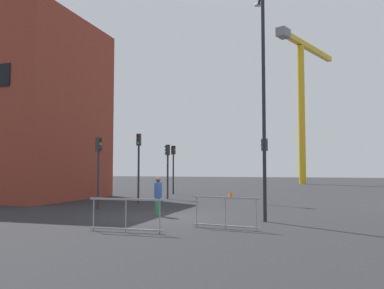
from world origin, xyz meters
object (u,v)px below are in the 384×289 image
traffic_light_corner (168,162)px  pedestrian_walking (158,194)px  traffic_light_near (139,157)px  construction_crane (302,86)px  traffic_light_median (265,160)px  traffic_light_verge (99,160)px  traffic_light_crosswalk (173,161)px  streetlamp_tall (263,81)px  traffic_cone_orange (231,194)px

traffic_light_corner → pedestrian_walking: (2.96, -8.94, -1.50)m
traffic_light_near → traffic_light_corner: bearing=80.9°
construction_crane → traffic_light_median: size_ratio=5.22×
traffic_light_near → traffic_light_verge: 3.56m
construction_crane → traffic_light_crosswalk: (-9.45, -24.62, -10.55)m
construction_crane → traffic_light_corner: size_ratio=5.37×
traffic_light_near → pedestrian_walking: size_ratio=2.47×
streetlamp_tall → traffic_light_verge: 9.44m
traffic_light_near → traffic_light_median: traffic_light_near is taller
streetlamp_tall → traffic_light_near: streetlamp_tall is taller
pedestrian_walking → traffic_cone_orange: (0.79, 11.46, -0.72)m
traffic_light_verge → construction_crane: bearing=76.0°
traffic_light_median → pedestrian_walking: (-3.72, -6.82, -1.56)m
traffic_light_crosswalk → traffic_light_median: (8.16, -7.27, -0.09)m
streetlamp_tall → construction_crane: bearing=89.3°
traffic_light_near → traffic_light_crosswalk: (-0.92, 8.55, -0.14)m
traffic_light_near → traffic_light_verge: bearing=-99.9°
construction_crane → traffic_light_verge: construction_crane is taller
construction_crane → streetlamp_tall: size_ratio=2.06×
traffic_light_crosswalk → pedestrian_walking: (4.43, -14.09, -1.65)m
traffic_light_near → traffic_light_corner: (0.54, 3.39, -0.29)m
traffic_light_verge → traffic_cone_orange: 10.84m
traffic_light_near → traffic_light_median: size_ratio=1.10×
streetlamp_tall → traffic_cone_orange: streetlamp_tall is taller
traffic_light_crosswalk → traffic_light_median: traffic_light_crosswalk is taller
construction_crane → pedestrian_walking: 40.89m
traffic_light_crosswalk → traffic_cone_orange: bearing=-26.8°
construction_crane → streetlamp_tall: construction_crane is taller
construction_crane → traffic_light_verge: 39.27m
traffic_cone_orange → construction_crane: bearing=81.2°
streetlamp_tall → traffic_light_crosswalk: (-8.97, 14.28, -2.89)m
traffic_light_median → traffic_cone_orange: size_ratio=7.09×
traffic_cone_orange → traffic_light_verge: bearing=-117.5°
traffic_light_crosswalk → pedestrian_walking: size_ratio=2.34×
pedestrian_walking → construction_crane: bearing=82.6°
traffic_light_crosswalk → traffic_cone_orange: size_ratio=7.36×
traffic_light_verge → traffic_cone_orange: bearing=62.5°
traffic_light_crosswalk → construction_crane: bearing=69.0°
traffic_light_near → traffic_light_crosswalk: size_ratio=1.06×
streetlamp_tall → traffic_light_crosswalk: 17.11m
traffic_light_near → traffic_cone_orange: bearing=54.0°
traffic_light_verge → traffic_cone_orange: traffic_light_verge is taller
construction_crane → traffic_cone_orange: size_ratio=37.05×
traffic_light_corner → traffic_light_median: bearing=-17.5°
streetlamp_tall → traffic_light_verge: (-8.66, 2.23, -3.04)m
traffic_cone_orange → pedestrian_walking: bearing=-94.0°
traffic_light_median → pedestrian_walking: bearing=-118.6°
traffic_light_near → pedestrian_walking: bearing=-57.7°
traffic_light_crosswalk → traffic_cone_orange: 6.31m
construction_crane → pedestrian_walking: (-5.01, -38.71, -12.20)m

